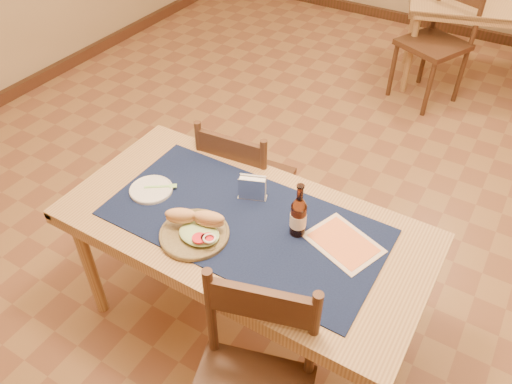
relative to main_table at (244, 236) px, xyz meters
The scene contains 13 objects.
room 1.08m from the main_table, 90.00° to the left, with size 6.04×7.04×2.84m.
main_table is the anchor object (origin of this frame).
placemat 0.09m from the main_table, ahead, with size 1.20×0.60×0.01m, color #101A3B.
baseboard 1.01m from the main_table, 90.00° to the left, with size 6.00×7.00×0.10m.
back_table 3.27m from the main_table, 82.04° to the left, with size 1.59×1.10×0.75m.
chair_main_far 0.62m from the main_table, 122.11° to the left, with size 0.46×0.46×0.91m.
chair_back_near 2.80m from the main_table, 87.74° to the left, with size 0.61×0.61×1.00m.
sandwich_plate 0.25m from the main_table, 126.83° to the right, with size 0.29×0.29×0.11m.
side_plate 0.49m from the main_table, behind, with size 0.20×0.20×0.02m.
fork 0.45m from the main_table, behind, with size 0.13×0.10×0.00m.
beer_bottle 0.30m from the main_table, 15.09° to the left, with size 0.07×0.07×0.26m.
napkin_holder 0.21m from the main_table, 108.43° to the left, with size 0.14×0.09×0.11m.
menu_card 0.44m from the main_table, 13.65° to the left, with size 0.35×0.30×0.01m.
Camera 1 is at (0.83, -2.08, 2.27)m, focal length 35.00 mm.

